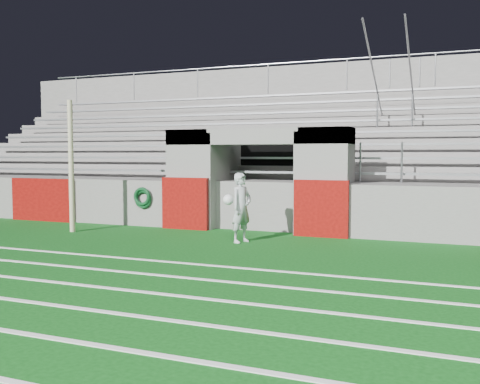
% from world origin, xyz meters
% --- Properties ---
extents(ground, '(90.00, 90.00, 0.00)m').
position_xyz_m(ground, '(0.00, 0.00, 0.00)').
color(ground, '#0C4812').
rests_on(ground, ground).
extents(field_post, '(0.13, 0.13, 3.30)m').
position_xyz_m(field_post, '(-4.22, 1.45, 1.65)').
color(field_post, '#BEB48D').
rests_on(field_post, ground).
extents(stadium_structure, '(26.00, 8.48, 5.42)m').
position_xyz_m(stadium_structure, '(0.00, 7.97, 1.49)').
color(stadium_structure, slate).
rests_on(stadium_structure, ground).
extents(goalkeeper_with_ball, '(0.62, 0.65, 1.55)m').
position_xyz_m(goalkeeper_with_ball, '(0.33, 1.53, 0.78)').
color(goalkeeper_with_ball, '#ADB3B7').
rests_on(goalkeeper_with_ball, ground).
extents(hose_coil, '(0.52, 0.15, 0.58)m').
position_xyz_m(hose_coil, '(-3.08, 2.93, 0.78)').
color(hose_coil, '#0C3C1B').
rests_on(hose_coil, ground).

